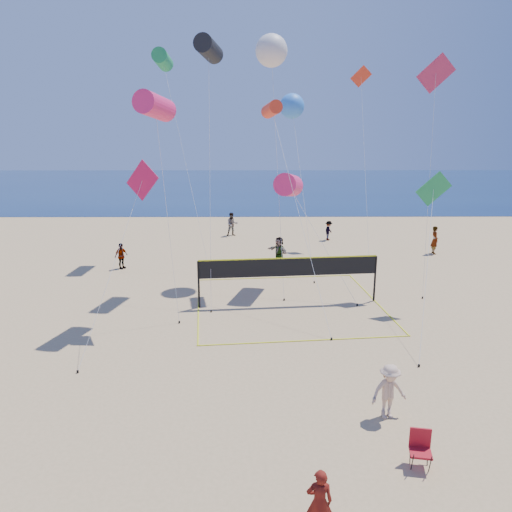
{
  "coord_description": "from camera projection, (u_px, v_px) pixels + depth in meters",
  "views": [
    {
      "loc": [
        -1.46,
        -10.47,
        8.69
      ],
      "look_at": [
        -1.37,
        2.0,
        5.38
      ],
      "focal_mm": 35.0,
      "sensor_mm": 36.0,
      "label": 1
    }
  ],
  "objects": [
    {
      "name": "kite_0",
      "position": [
        155.0,
        106.0,
        21.03
      ],
      "size": [
        1.61,
        2.53,
        10.06
      ],
      "rotation": [
        0.0,
        0.0,
        -0.25
      ],
      "color": "#EB2565",
      "rests_on": "ground"
    },
    {
      "name": "ocean",
      "position": [
        262.0,
        186.0,
        72.28
      ],
      "size": [
        140.0,
        50.0,
        0.03
      ],
      "primitive_type": "cube",
      "color": "#10244D",
      "rests_on": "ground"
    },
    {
      "name": "kite_5",
      "position": [
        435.0,
        83.0,
        24.94
      ],
      "size": [
        1.97,
        2.4,
        12.11
      ],
      "rotation": [
        0.0,
        0.0,
        0.16
      ],
      "color": "#B8294D",
      "rests_on": "ground"
    },
    {
      "name": "bystander_b",
      "position": [
        389.0,
        392.0,
        15.05
      ],
      "size": [
        1.25,
        0.9,
        1.75
      ],
      "primitive_type": "imported",
      "rotation": [
        0.0,
        0.0,
        0.24
      ],
      "color": "#D5AC8E",
      "rests_on": "ground"
    },
    {
      "name": "far_person_2",
      "position": [
        435.0,
        240.0,
        34.26
      ],
      "size": [
        0.47,
        0.71,
        1.93
      ],
      "primitive_type": "imported",
      "rotation": [
        0.0,
        0.0,
        1.57
      ],
      "color": "gray",
      "rests_on": "ground"
    },
    {
      "name": "kite_9",
      "position": [
        362.0,
        90.0,
        34.51
      ],
      "size": [
        1.45,
        7.28,
        12.65
      ],
      "rotation": [
        0.0,
        0.0,
        -0.07
      ],
      "color": "red",
      "rests_on": "ground"
    },
    {
      "name": "kite_7",
      "position": [
        292.0,
        106.0,
        31.59
      ],
      "size": [
        1.89,
        7.08,
        10.57
      ],
      "rotation": [
        0.0,
        0.0,
        0.13
      ],
      "color": "#337DE7",
      "rests_on": "ground"
    },
    {
      "name": "kite_6",
      "position": [
        271.0,
        51.0,
        26.75
      ],
      "size": [
        2.12,
        5.87,
        13.36
      ],
      "rotation": [
        0.0,
        0.0,
        0.27
      ],
      "color": "silver",
      "rests_on": "ground"
    },
    {
      "name": "far_person_0",
      "position": [
        121.0,
        256.0,
        30.74
      ],
      "size": [
        0.87,
        1.0,
        1.62
      ],
      "primitive_type": "imported",
      "rotation": [
        0.0,
        0.0,
        0.95
      ],
      "color": "gray",
      "rests_on": "ground"
    },
    {
      "name": "kite_8",
      "position": [
        163.0,
        60.0,
        30.67
      ],
      "size": [
        3.54,
        5.55,
        13.14
      ],
      "rotation": [
        0.0,
        0.0,
        -0.02
      ],
      "color": "#218C49",
      "rests_on": "ground"
    },
    {
      "name": "kite_2",
      "position": [
        272.0,
        110.0,
        25.22
      ],
      "size": [
        2.87,
        8.12,
        9.86
      ],
      "rotation": [
        0.0,
        0.0,
        0.25
      ],
      "color": "red",
      "rests_on": "ground"
    },
    {
      "name": "volleyball_net",
      "position": [
        289.0,
        272.0,
        24.43
      ],
      "size": [
        9.83,
        9.7,
        2.41
      ],
      "rotation": [
        0.0,
        0.0,
        0.1
      ],
      "color": "black",
      "rests_on": "ground"
    },
    {
      "name": "far_person_1",
      "position": [
        279.0,
        251.0,
        31.34
      ],
      "size": [
        1.48,
        1.71,
        1.86
      ],
      "primitive_type": "imported",
      "rotation": [
        0.0,
        0.0,
        -0.92
      ],
      "color": "gray",
      "rests_on": "ground"
    },
    {
      "name": "kite_3",
      "position": [
        140.0,
        188.0,
        20.66
      ],
      "size": [
        2.55,
        5.09,
        7.3
      ],
      "rotation": [
        0.0,
        0.0,
        -0.36
      ],
      "color": "#BD1048",
      "rests_on": "ground"
    },
    {
      "name": "kite_1",
      "position": [
        209.0,
        49.0,
        24.96
      ],
      "size": [
        1.38,
        5.74,
        12.95
      ],
      "rotation": [
        0.0,
        0.0,
        -0.2
      ],
      "color": "black",
      "rests_on": "ground"
    },
    {
      "name": "far_person_3",
      "position": [
        232.0,
        224.0,
        39.82
      ],
      "size": [
        1.03,
        0.87,
        1.86
      ],
      "primitive_type": "imported",
      "rotation": [
        0.0,
        0.0,
        0.2
      ],
      "color": "gray",
      "rests_on": "ground"
    },
    {
      "name": "camp_chair",
      "position": [
        420.0,
        446.0,
        12.97
      ],
      "size": [
        0.63,
        0.75,
        1.13
      ],
      "rotation": [
        0.0,
        0.0,
        -0.17
      ],
      "color": "#A4121C",
      "rests_on": "ground"
    },
    {
      "name": "kite_4",
      "position": [
        433.0,
        196.0,
        22.84
      ],
      "size": [
        3.14,
        6.49,
        6.62
      ],
      "rotation": [
        0.0,
        0.0,
        0.19
      ],
      "color": "#218C49",
      "rests_on": "ground"
    },
    {
      "name": "kite_10",
      "position": [
        289.0,
        185.0,
        26.01
      ],
      "size": [
        4.2,
        4.47,
        6.36
      ],
      "rotation": [
        0.0,
        0.0,
        -0.24
      ],
      "color": "#EB2565",
      "rests_on": "ground"
    },
    {
      "name": "ground",
      "position": [
        312.0,
        486.0,
        12.36
      ],
      "size": [
        120.0,
        120.0,
        0.0
      ],
      "primitive_type": "plane",
      "color": "tan",
      "rests_on": "ground"
    },
    {
      "name": "far_person_4",
      "position": [
        329.0,
        231.0,
        38.32
      ],
      "size": [
        0.96,
        1.12,
        1.5
      ],
      "primitive_type": "imported",
      "rotation": [
        0.0,
        0.0,
        1.07
      ],
      "color": "gray",
      "rests_on": "ground"
    },
    {
      "name": "woman",
      "position": [
        319.0,
        502.0,
        10.77
      ],
      "size": [
        0.59,
        0.39,
        1.59
      ],
      "primitive_type": "imported",
      "rotation": [
        0.0,
        0.0,
        3.12
      ],
      "color": "#65140D",
      "rests_on": "ground"
    }
  ]
}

